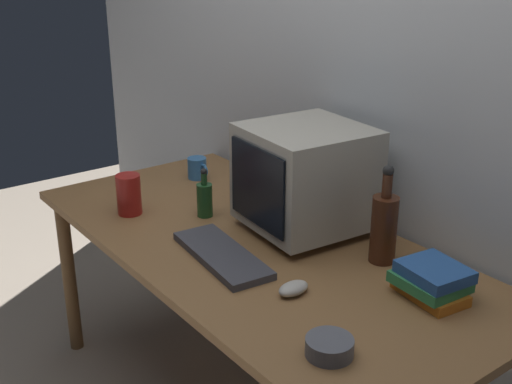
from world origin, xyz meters
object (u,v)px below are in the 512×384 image
Objects in this scene: cd_spindle at (329,347)px; bottle_tall at (384,226)px; keyboard at (222,255)px; metal_canister at (129,194)px; mug at (198,168)px; crt_monitor at (305,178)px; computer_mouse at (293,288)px; book_stack at (432,281)px; bottle_short at (205,198)px.

bottle_tall is at bearing 119.28° from cd_spindle.
metal_canister reaches higher than keyboard.
bottle_tall is at bearing 3.28° from mug.
keyboard is 0.52m from metal_canister.
mug is 1.33m from cd_spindle.
crt_monitor reaches higher than metal_canister.
mug is at bearing -178.70° from crt_monitor.
bottle_tall is 1.00m from mug.
computer_mouse is 0.47× the size of book_stack.
bottle_tall reaches higher than book_stack.
keyboard is 0.76m from mug.
keyboard is 4.20× the size of computer_mouse.
keyboard is 0.65m from book_stack.
crt_monitor is 4.18× the size of computer_mouse.
bottle_short reaches higher than computer_mouse.
keyboard is 3.50× the size of cd_spindle.
crt_monitor is 3.48× the size of mug.
keyboard is at bearing -26.47° from mug.
bottle_short reaches higher than keyboard.
crt_monitor is 1.00× the size of keyboard.
metal_canister is at bearing 179.25° from cd_spindle.
crt_monitor reaches higher than bottle_short.
metal_canister is at bearing -131.90° from bottle_short.
metal_canister is (-1.06, -0.41, 0.02)m from book_stack.
crt_monitor reaches higher than cd_spindle.
metal_canister reaches higher than cd_spindle.
crt_monitor is at bearing 33.85° from bottle_short.
bottle_tall is 1.73× the size of bottle_short.
bottle_short reaches higher than cd_spindle.
bottle_tall reaches higher than mug.
computer_mouse is at bearing 156.83° from cd_spindle.
bottle_short is at bearing 48.10° from metal_canister.
book_stack is at bearing 20.88° from metal_canister.
metal_canister is at bearing -175.62° from computer_mouse.
bottle_tall is at bearing 21.46° from bottle_short.
mug is (-0.98, 0.30, 0.03)m from computer_mouse.
book_stack is 1.43× the size of metal_canister.
mug is at bearing 151.48° from bottle_short.
metal_canister is at bearing -150.87° from bottle_tall.
bottle_tall is 2.67× the size of cd_spindle.
crt_monitor is at bearing 178.67° from book_stack.
keyboard is 3.50× the size of mug.
book_stack reaches higher than mug.
book_stack is 1.14m from metal_canister.
computer_mouse is at bearing -44.84° from crt_monitor.
book_stack reaches higher than computer_mouse.
bottle_short is (-0.64, -0.25, -0.05)m from bottle_tall.
crt_monitor is at bearing 132.27° from computer_mouse.
bottle_tall is at bearing 29.13° from metal_canister.
bottle_short is (-0.63, 0.11, 0.05)m from computer_mouse.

